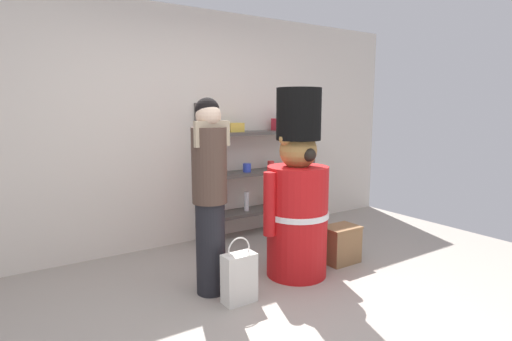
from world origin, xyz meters
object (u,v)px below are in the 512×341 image
(merchandise_shelf, at_px, (258,169))
(shopping_bag, at_px, (239,277))
(teddy_bear_guard, at_px, (297,197))
(display_crate, at_px, (341,244))
(person_shopper, at_px, (210,192))

(merchandise_shelf, height_order, shopping_bag, merchandise_shelf)
(teddy_bear_guard, relative_size, display_crate, 4.61)
(merchandise_shelf, distance_m, person_shopper, 1.71)
(shopping_bag, xyz_separation_m, display_crate, (1.28, 0.17, -0.02))
(shopping_bag, bearing_deg, person_shopper, 109.80)
(teddy_bear_guard, distance_m, person_shopper, 0.84)
(display_crate, bearing_deg, person_shopper, 175.38)
(display_crate, bearing_deg, shopping_bag, -172.42)
(merchandise_shelf, height_order, teddy_bear_guard, teddy_bear_guard)
(teddy_bear_guard, xyz_separation_m, person_shopper, (-0.83, 0.10, 0.13))
(teddy_bear_guard, relative_size, shopping_bag, 3.18)
(teddy_bear_guard, bearing_deg, person_shopper, 172.96)
(merchandise_shelf, distance_m, teddy_bear_guard, 1.33)
(teddy_bear_guard, xyz_separation_m, shopping_bag, (-0.73, -0.18, -0.52))
(person_shopper, distance_m, display_crate, 1.54)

